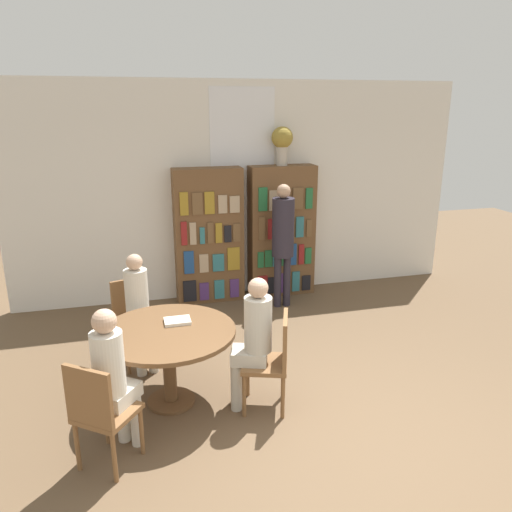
% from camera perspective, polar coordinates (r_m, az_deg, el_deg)
% --- Properties ---
extents(ground_plane, '(16.00, 16.00, 0.00)m').
position_cam_1_polar(ground_plane, '(4.44, 10.32, -20.39)').
color(ground_plane, brown).
extents(wall_back, '(6.40, 0.07, 3.00)m').
position_cam_1_polar(wall_back, '(7.09, -1.58, 7.46)').
color(wall_back, silver).
rests_on(wall_back, ground_plane).
extents(bookshelf_left, '(0.93, 0.34, 1.87)m').
position_cam_1_polar(bookshelf_left, '(6.92, -5.41, 2.28)').
color(bookshelf_left, brown).
rests_on(bookshelf_left, ground_plane).
extents(bookshelf_right, '(0.93, 0.34, 1.87)m').
position_cam_1_polar(bookshelf_right, '(7.16, 2.93, 2.83)').
color(bookshelf_right, brown).
rests_on(bookshelf_right, ground_plane).
extents(flower_vase, '(0.29, 0.29, 0.52)m').
position_cam_1_polar(flower_vase, '(6.96, 3.01, 12.99)').
color(flower_vase, '#B7AD9E').
rests_on(flower_vase, bookshelf_right).
extents(reading_table, '(1.23, 1.23, 0.74)m').
position_cam_1_polar(reading_table, '(4.63, -10.02, -9.67)').
color(reading_table, brown).
rests_on(reading_table, ground_plane).
extents(chair_near_camera, '(0.56, 0.56, 0.90)m').
position_cam_1_polar(chair_near_camera, '(4.02, -17.41, -16.47)').
color(chair_near_camera, brown).
rests_on(chair_near_camera, ground_plane).
extents(chair_left_side, '(0.50, 0.50, 0.90)m').
position_cam_1_polar(chair_left_side, '(5.49, -13.73, -6.78)').
color(chair_left_side, brown).
rests_on(chair_left_side, ground_plane).
extents(chair_far_side, '(0.51, 0.51, 0.90)m').
position_cam_1_polar(chair_far_side, '(4.55, 2.00, -11.47)').
color(chair_far_side, brown).
rests_on(chair_far_side, ground_plane).
extents(seated_reader_left, '(0.32, 0.38, 1.24)m').
position_cam_1_polar(seated_reader_left, '(5.26, -13.22, -5.66)').
color(seated_reader_left, beige).
rests_on(seated_reader_left, ground_plane).
extents(seated_reader_right, '(0.39, 0.34, 1.25)m').
position_cam_1_polar(seated_reader_right, '(4.47, -0.36, -9.15)').
color(seated_reader_right, beige).
rests_on(seated_reader_right, ground_plane).
extents(seated_reader_back, '(0.39, 0.40, 1.26)m').
position_cam_1_polar(seated_reader_back, '(4.04, -15.99, -12.84)').
color(seated_reader_back, silver).
rests_on(seated_reader_back, ground_plane).
extents(librarian_standing, '(0.29, 0.56, 1.69)m').
position_cam_1_polar(librarian_standing, '(6.63, 3.10, 2.57)').
color(librarian_standing, '#28232D').
rests_on(librarian_standing, ground_plane).
extents(open_book_on_table, '(0.24, 0.18, 0.03)m').
position_cam_1_polar(open_book_on_table, '(4.70, -8.98, -7.35)').
color(open_book_on_table, silver).
rests_on(open_book_on_table, reading_table).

